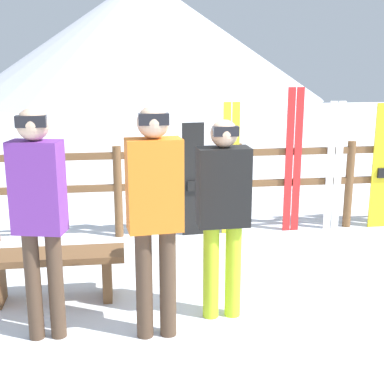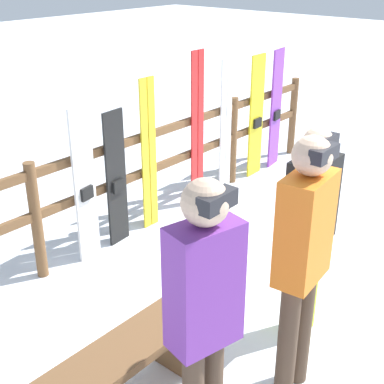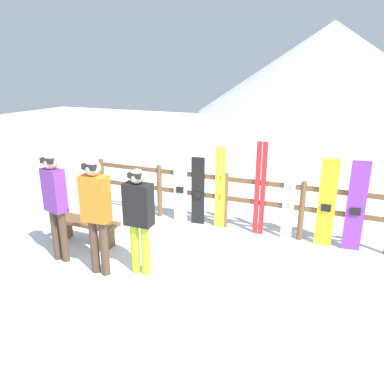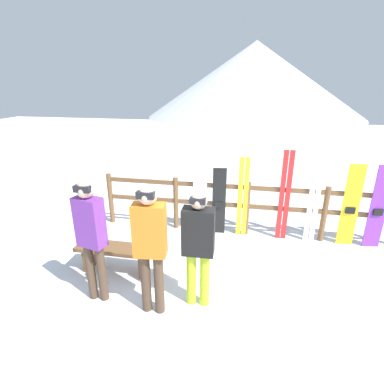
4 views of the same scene
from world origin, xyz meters
The scene contains 13 objects.
ground_plane centered at (0.00, 0.00, 0.00)m, with size 40.00×40.00×0.00m, color white.
fence centered at (0.00, 2.20, 0.65)m, with size 5.80×0.10×1.09m.
bench centered at (-2.00, 0.53, 0.33)m, with size 1.24×0.36×0.44m.
person_purple centered at (-1.97, -0.12, 1.05)m, with size 0.40×0.28×1.75m.
person_black centered at (-0.59, 0.05, 0.95)m, with size 0.41×0.23×1.63m.
person_orange centered at (-1.14, -0.20, 1.04)m, with size 0.42×0.26×1.76m.
snowboard_white centered at (-0.92, 2.14, 0.73)m, with size 0.26×0.09×1.47m.
snowboard_black_stripe centered at (-0.54, 2.14, 0.67)m, with size 0.26×0.07×1.35m.
ski_pair_yellow centered at (-0.09, 2.14, 0.79)m, with size 0.19×0.02×1.58m.
ski_pair_red centered at (0.67, 2.14, 0.87)m, with size 0.20×0.02×1.74m.
ski_pair_white centered at (1.19, 2.14, 0.79)m, with size 0.19×0.02×1.58m.
snowboard_yellow centered at (1.83, 2.14, 0.77)m, with size 0.29×0.06×1.55m.
snowboard_purple centered at (2.28, 2.14, 0.78)m, with size 0.30×0.09×1.56m.
Camera 2 is at (-3.67, -1.49, 2.66)m, focal length 50.00 mm.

